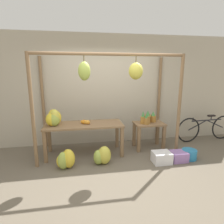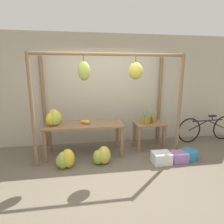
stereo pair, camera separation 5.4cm
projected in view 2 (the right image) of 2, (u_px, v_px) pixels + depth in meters
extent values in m
plane|color=#665B4C|center=(114.00, 172.00, 3.59)|extent=(20.00, 20.00, 0.00)
cube|color=#B2A893|center=(104.00, 90.00, 4.86)|extent=(8.00, 0.08, 2.80)
cylinder|color=brown|center=(32.00, 112.00, 3.57)|extent=(0.07, 0.07, 2.24)
cylinder|color=brown|center=(179.00, 108.00, 4.02)|extent=(0.07, 0.07, 2.24)
cylinder|color=brown|center=(44.00, 103.00, 4.60)|extent=(0.07, 0.07, 2.24)
cylinder|color=brown|center=(160.00, 100.00, 5.05)|extent=(0.07, 0.07, 2.24)
cylinder|color=brown|center=(110.00, 54.00, 3.56)|extent=(3.01, 0.06, 0.06)
cylinder|color=brown|center=(84.00, 58.00, 3.51)|extent=(0.02, 0.02, 0.11)
ellipsoid|color=#9EB247|center=(84.00, 71.00, 3.55)|extent=(0.23, 0.21, 0.36)
cylinder|color=brown|center=(136.00, 59.00, 3.66)|extent=(0.02, 0.02, 0.12)
ellipsoid|color=gold|center=(136.00, 71.00, 3.71)|extent=(0.28, 0.26, 0.33)
cube|color=brown|center=(84.00, 125.00, 4.22)|extent=(1.74, 0.67, 0.04)
cube|color=brown|center=(45.00, 147.00, 3.90)|extent=(0.07, 0.07, 0.69)
cube|color=brown|center=(122.00, 142.00, 4.15)|extent=(0.07, 0.07, 0.69)
cube|color=brown|center=(50.00, 137.00, 4.45)|extent=(0.07, 0.07, 0.69)
cube|color=brown|center=(117.00, 134.00, 4.70)|extent=(0.07, 0.07, 0.69)
cube|color=brown|center=(149.00, 124.00, 4.57)|extent=(0.73, 0.48, 0.04)
cube|color=brown|center=(139.00, 140.00, 4.40)|extent=(0.07, 0.07, 0.61)
cube|color=brown|center=(164.00, 138.00, 4.50)|extent=(0.07, 0.07, 0.61)
cube|color=brown|center=(134.00, 135.00, 4.77)|extent=(0.07, 0.07, 0.61)
cube|color=brown|center=(158.00, 133.00, 4.87)|extent=(0.07, 0.07, 0.61)
ellipsoid|color=gold|center=(55.00, 117.00, 4.05)|extent=(0.32, 0.32, 0.36)
ellipsoid|color=yellow|center=(56.00, 117.00, 4.12)|extent=(0.35, 0.35, 0.33)
ellipsoid|color=gold|center=(53.00, 117.00, 4.07)|extent=(0.32, 0.32, 0.36)
ellipsoid|color=yellow|center=(52.00, 119.00, 4.03)|extent=(0.34, 0.32, 0.30)
ellipsoid|color=#9EB247|center=(55.00, 119.00, 4.03)|extent=(0.31, 0.31, 0.30)
sphere|color=orange|center=(86.00, 122.00, 4.23)|extent=(0.07, 0.07, 0.07)
sphere|color=orange|center=(82.00, 122.00, 4.25)|extent=(0.07, 0.07, 0.07)
sphere|color=orange|center=(87.00, 122.00, 4.17)|extent=(0.10, 0.10, 0.10)
sphere|color=orange|center=(83.00, 122.00, 4.22)|extent=(0.08, 0.08, 0.08)
sphere|color=orange|center=(86.00, 122.00, 4.19)|extent=(0.09, 0.09, 0.09)
sphere|color=orange|center=(89.00, 122.00, 4.19)|extent=(0.07, 0.07, 0.07)
sphere|color=orange|center=(84.00, 122.00, 4.21)|extent=(0.09, 0.09, 0.09)
sphere|color=orange|center=(84.00, 121.00, 4.28)|extent=(0.08, 0.08, 0.08)
cylinder|color=olive|center=(148.00, 120.00, 4.46)|extent=(0.15, 0.15, 0.19)
cone|color=#428442|center=(148.00, 114.00, 4.43)|extent=(0.10, 0.10, 0.10)
cylinder|color=#A3702D|center=(153.00, 119.00, 4.63)|extent=(0.15, 0.15, 0.16)
cone|color=#428442|center=(153.00, 114.00, 4.61)|extent=(0.10, 0.10, 0.12)
cylinder|color=#A3702D|center=(148.00, 119.00, 4.60)|extent=(0.13, 0.13, 0.19)
cone|color=#428442|center=(148.00, 113.00, 4.57)|extent=(0.09, 0.09, 0.10)
cylinder|color=#A3702D|center=(143.00, 120.00, 4.47)|extent=(0.12, 0.12, 0.18)
cone|color=#428442|center=(143.00, 114.00, 4.44)|extent=(0.08, 0.08, 0.14)
cylinder|color=olive|center=(147.00, 121.00, 4.43)|extent=(0.14, 0.14, 0.16)
cone|color=#337538|center=(147.00, 116.00, 4.41)|extent=(0.10, 0.10, 0.09)
ellipsoid|color=gold|center=(68.00, 158.00, 3.72)|extent=(0.37, 0.37, 0.39)
ellipsoid|color=yellow|center=(62.00, 161.00, 3.72)|extent=(0.25, 0.23, 0.29)
ellipsoid|color=#9EB247|center=(63.00, 160.00, 3.66)|extent=(0.25, 0.24, 0.36)
ellipsoid|color=gold|center=(104.00, 155.00, 3.86)|extent=(0.31, 0.28, 0.38)
ellipsoid|color=#9EB247|center=(98.00, 157.00, 3.84)|extent=(0.26, 0.27, 0.31)
cube|color=silver|center=(161.00, 158.00, 3.91)|extent=(0.37, 0.31, 0.23)
cylinder|color=teal|center=(189.00, 155.00, 4.08)|extent=(0.32, 0.32, 0.21)
torus|color=black|center=(224.00, 128.00, 5.24)|extent=(0.68, 0.09, 0.68)
torus|color=black|center=(189.00, 130.00, 5.00)|extent=(0.68, 0.09, 0.68)
cylinder|color=black|center=(208.00, 121.00, 5.07)|extent=(0.93, 0.10, 0.03)
cylinder|color=black|center=(216.00, 124.00, 5.16)|extent=(0.56, 0.07, 0.27)
cylinder|color=black|center=(198.00, 125.00, 5.03)|extent=(0.56, 0.07, 0.27)
cylinder|color=black|center=(212.00, 118.00, 5.09)|extent=(0.02, 0.02, 0.10)
cube|color=black|center=(213.00, 116.00, 5.07)|extent=(0.21, 0.09, 0.04)
cylinder|color=black|center=(194.00, 120.00, 4.96)|extent=(0.02, 0.02, 0.10)
cube|color=#9970B7|center=(179.00, 157.00, 3.98)|extent=(0.34, 0.28, 0.21)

